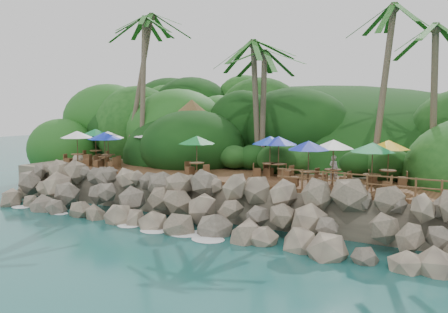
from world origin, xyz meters
The scene contains 12 objects.
ground centered at (0.00, 0.00, 0.00)m, with size 140.00×140.00×0.00m, color #19514F.
land_base centered at (0.00, 16.00, 1.05)m, with size 32.00×25.20×2.10m, color gray.
jungle_hill centered at (0.00, 23.50, 0.00)m, with size 44.80×28.00×15.40m, color #143811.
seawall centered at (0.00, 2.00, 1.15)m, with size 29.00×4.00×2.30m, color gray, non-canonical shape.
terrace centered at (0.00, 6.00, 2.20)m, with size 26.00×5.00×0.20m, color brown.
jungle_foliage centered at (0.00, 15.00, 0.00)m, with size 44.00×16.00×12.00m, color #143811, non-canonical shape.
foam_line centered at (0.00, 0.30, 0.03)m, with size 25.20×0.80×0.06m.
palms centered at (0.73, 8.93, 11.58)m, with size 26.60×6.87×12.25m.
palapa centered at (-4.80, 9.57, 5.79)m, with size 5.27×5.27×4.60m.
dining_clusters centered at (-0.82, 5.69, 4.31)m, with size 23.52×5.44×2.42m.
railing centered at (8.79, 3.65, 2.91)m, with size 8.30×0.10×1.00m.
waiter centered at (6.93, 5.99, 3.08)m, with size 0.57×0.37×1.57m, color silver.
Camera 1 is at (15.41, -20.04, 6.74)m, focal length 39.94 mm.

